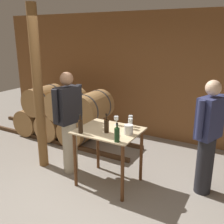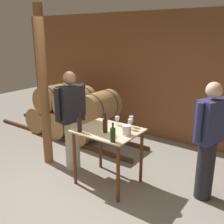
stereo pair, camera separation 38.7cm
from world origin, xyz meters
The scene contains 14 objects.
ground_plane centered at (0.00, 0.00, 0.00)m, with size 14.00×14.00×0.00m, color gray.
back_wall centered at (0.00, 2.77, 1.35)m, with size 8.40×0.05×2.70m.
barrel_rack centered at (-1.75, 1.66, 0.55)m, with size 3.95×0.80×1.14m.
tasting_table centered at (0.07, 0.59, 0.70)m, with size 0.92×0.75×0.88m.
wooden_post centered at (-1.23, 0.53, 1.35)m, with size 0.16×0.16×2.70m.
wine_bottle_far_left centered at (-0.21, 0.28, 0.99)m, with size 0.07×0.07×0.27m.
wine_bottle_left centered at (0.10, 0.49, 0.99)m, with size 0.07×0.07×0.28m.
wine_bottle_center centered at (0.39, 0.27, 0.98)m, with size 0.07×0.07×0.26m.
wine_glass_near_left centered at (0.06, 0.84, 0.99)m, with size 0.07×0.07×0.14m.
wine_glass_near_center centered at (0.28, 0.90, 1.01)m, with size 0.06×0.06×0.17m.
wine_glass_near_right centered at (0.33, 0.80, 1.00)m, with size 0.07×0.07×0.16m.
ice_bucket centered at (0.40, 0.58, 0.95)m, with size 0.13×0.13×0.14m.
person_host centered at (-0.67, 0.59, 0.89)m, with size 0.29×0.58×1.68m.
person_visitor_with_scarf centered at (1.39, 1.07, 0.88)m, with size 0.34×0.56×1.67m.
Camera 1 is at (1.90, -2.54, 2.25)m, focal length 42.00 mm.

